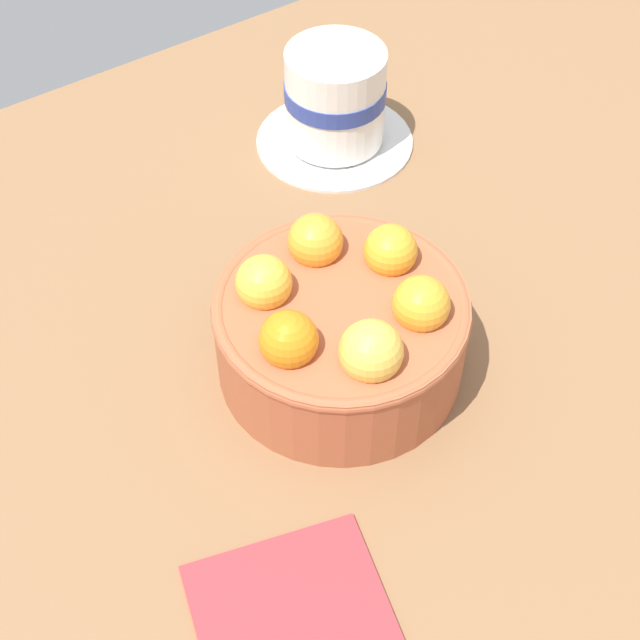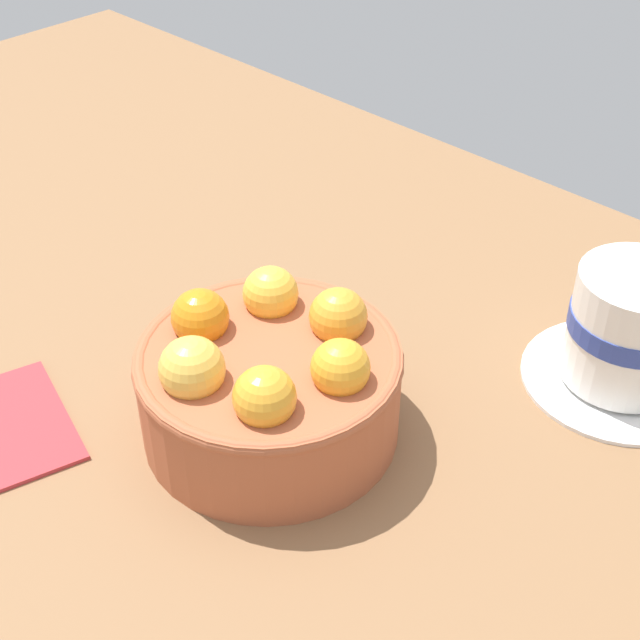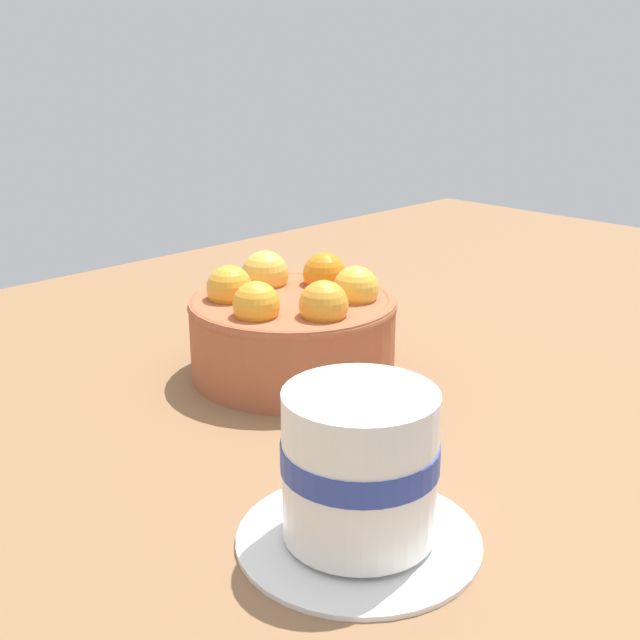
% 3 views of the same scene
% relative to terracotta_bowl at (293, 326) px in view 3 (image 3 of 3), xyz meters
% --- Properties ---
extents(ground_plane, '(1.49, 0.81, 0.04)m').
position_rel_terracotta_bowl_xyz_m(ground_plane, '(0.00, 0.00, -0.06)').
color(ground_plane, brown).
extents(terracotta_bowl, '(0.17, 0.17, 0.09)m').
position_rel_terracotta_bowl_xyz_m(terracotta_bowl, '(0.00, 0.00, 0.00)').
color(terracotta_bowl, '#AD5938').
rests_on(terracotta_bowl, ground_plane).
extents(coffee_cup, '(0.13, 0.13, 0.09)m').
position_rel_terracotta_bowl_xyz_m(coffee_cup, '(0.14, 0.20, 0.00)').
color(coffee_cup, white).
rests_on(coffee_cup, ground_plane).
extents(folded_napkin, '(0.13, 0.12, 0.01)m').
position_rel_terracotta_bowl_xyz_m(folded_napkin, '(-0.12, -0.13, -0.04)').
color(folded_napkin, '#B23338').
rests_on(folded_napkin, ground_plane).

